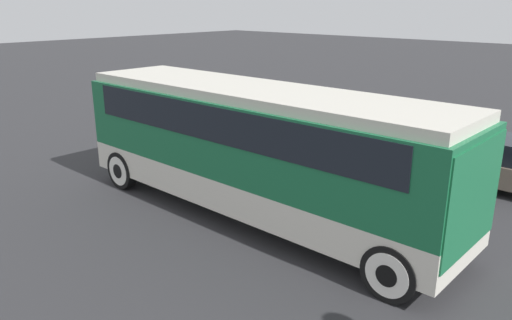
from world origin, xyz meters
TOP-DOWN VIEW (x-y plane):
  - ground_plane at (0.00, 0.00)m, footprint 120.00×120.00m
  - tour_bus at (0.10, -0.00)m, footprint 10.00×2.56m
  - parked_car_near at (-4.84, 9.09)m, footprint 4.52×1.83m
  - parked_car_mid at (3.27, 5.99)m, footprint 4.77×1.86m

SIDE VIEW (x-z plane):
  - ground_plane at x=0.00m, z-range 0.00..0.00m
  - parked_car_near at x=-4.84m, z-range -0.01..1.41m
  - parked_car_mid at x=3.27m, z-range -0.01..1.41m
  - tour_bus at x=0.10m, z-range 0.32..3.44m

